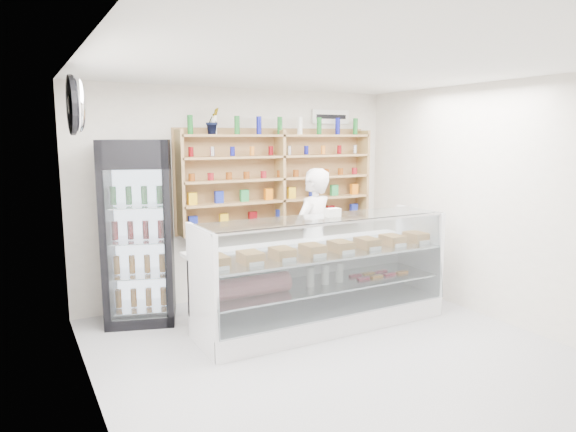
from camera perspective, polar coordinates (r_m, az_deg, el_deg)
room at (r=4.82m, az=6.81°, el=-0.42°), size 5.00×5.00×5.00m
display_counter at (r=6.00m, az=3.76°, el=-8.81°), size 2.93×0.87×1.28m
shop_worker at (r=6.58m, az=2.77°, el=-2.41°), size 0.76×0.65×1.77m
drinks_cooler at (r=6.24m, az=-16.24°, el=-1.66°), size 0.96×0.95×2.13m
wall_shelving at (r=7.04m, az=-0.90°, el=4.15°), size 2.84×0.28×1.33m
potted_plant at (r=6.63m, az=-8.35°, el=10.41°), size 0.22×0.20×0.33m
security_mirror at (r=5.11m, az=-22.37°, el=11.33°), size 0.15×0.50×0.50m
wall_sign at (r=7.59m, az=4.75°, el=10.93°), size 0.62×0.03×0.20m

